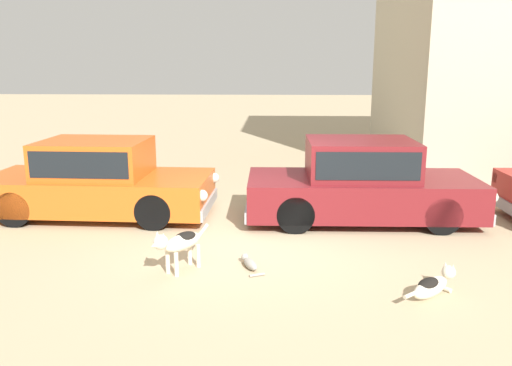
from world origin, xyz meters
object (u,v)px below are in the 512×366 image
at_px(parked_sedan_second, 361,181).
at_px(stray_cat, 250,263).
at_px(parked_sedan_nearest, 98,179).
at_px(stray_dog_spotted, 179,242).
at_px(stray_dog_tan, 433,284).

relative_size(parked_sedan_second, stray_cat, 7.08).
relative_size(parked_sedan_nearest, stray_cat, 7.19).
xyz_separation_m(parked_sedan_second, stray_cat, (-1.90, -2.39, -0.66)).
relative_size(stray_dog_spotted, stray_cat, 1.51).
bearing_deg(stray_cat, parked_sedan_nearest, 26.03).
relative_size(stray_dog_spotted, stray_dog_tan, 1.08).
bearing_deg(parked_sedan_second, stray_dog_spotted, -138.92).
bearing_deg(stray_dog_tan, stray_dog_spotted, 127.69).
relative_size(stray_dog_tan, stray_cat, 1.40).
bearing_deg(parked_sedan_nearest, stray_cat, -38.22).
height_order(parked_sedan_nearest, parked_sedan_second, parked_sedan_second).
height_order(parked_sedan_second, stray_dog_spotted, parked_sedan_second).
bearing_deg(parked_sedan_nearest, stray_dog_spotted, -51.10).
xyz_separation_m(parked_sedan_nearest, stray_cat, (2.98, -2.51, -0.64)).
bearing_deg(stray_dog_spotted, stray_dog_tan, 114.63).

